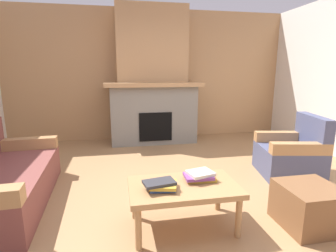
{
  "coord_description": "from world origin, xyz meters",
  "views": [
    {
      "loc": [
        -0.69,
        -2.68,
        1.46
      ],
      "look_at": [
        -0.04,
        0.71,
        0.72
      ],
      "focal_mm": 27.86,
      "sensor_mm": 36.0,
      "label": 1
    }
  ],
  "objects_px": {
    "armchair": "(292,154)",
    "coffee_table": "(184,190)",
    "fireplace": "(153,85)",
    "ottoman": "(309,206)"
  },
  "relations": [
    {
      "from": "coffee_table",
      "to": "fireplace",
      "type": "bearing_deg",
      "value": 87.58
    },
    {
      "from": "fireplace",
      "to": "coffee_table",
      "type": "xyz_separation_m",
      "value": [
        -0.13,
        -3.15,
        -0.79
      ]
    },
    {
      "from": "armchair",
      "to": "coffee_table",
      "type": "bearing_deg",
      "value": -152.0
    },
    {
      "from": "armchair",
      "to": "fireplace",
      "type": "bearing_deg",
      "value": 127.75
    },
    {
      "from": "armchair",
      "to": "coffee_table",
      "type": "xyz_separation_m",
      "value": [
        -1.82,
        -0.97,
        0.08
      ]
    },
    {
      "from": "armchair",
      "to": "ottoman",
      "type": "bearing_deg",
      "value": -119.03
    },
    {
      "from": "coffee_table",
      "to": "armchair",
      "type": "bearing_deg",
      "value": 28.0
    },
    {
      "from": "coffee_table",
      "to": "ottoman",
      "type": "distance_m",
      "value": 1.2
    },
    {
      "from": "fireplace",
      "to": "armchair",
      "type": "distance_m",
      "value": 2.89
    },
    {
      "from": "fireplace",
      "to": "ottoman",
      "type": "bearing_deg",
      "value": -72.73
    }
  ]
}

